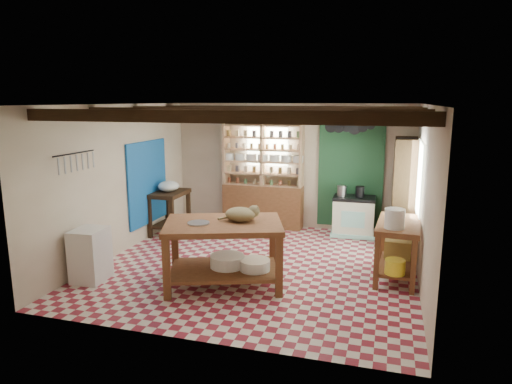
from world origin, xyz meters
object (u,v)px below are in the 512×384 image
(work_table, at_px, (224,254))
(prep_table, at_px, (170,213))
(stove, at_px, (354,216))
(white_cabinet, at_px, (90,255))
(cat, at_px, (240,214))
(right_counter, at_px, (397,250))

(work_table, distance_m, prep_table, 2.88)
(stove, distance_m, white_cabinet, 4.98)
(white_cabinet, xyz_separation_m, cat, (2.19, 0.55, 0.65))
(work_table, relative_size, stove, 2.04)
(prep_table, bearing_deg, white_cabinet, -90.54)
(work_table, relative_size, cat, 3.66)
(right_counter, bearing_deg, prep_table, 168.73)
(work_table, height_order, prep_table, work_table)
(right_counter, bearing_deg, stove, 114.80)
(white_cabinet, height_order, right_counter, right_counter)
(work_table, height_order, right_counter, work_table)
(prep_table, distance_m, right_counter, 4.53)
(work_table, bearing_deg, stove, 42.32)
(white_cabinet, bearing_deg, stove, 39.81)
(cat, bearing_deg, work_table, -178.69)
(prep_table, bearing_deg, work_table, -47.49)
(white_cabinet, bearing_deg, prep_table, 85.48)
(work_table, xyz_separation_m, right_counter, (2.43, 0.97, -0.03))
(stove, height_order, cat, cat)
(work_table, xyz_separation_m, prep_table, (-1.95, 2.12, -0.03))
(prep_table, xyz_separation_m, cat, (2.17, -1.99, 0.61))
(work_table, relative_size, white_cabinet, 2.09)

